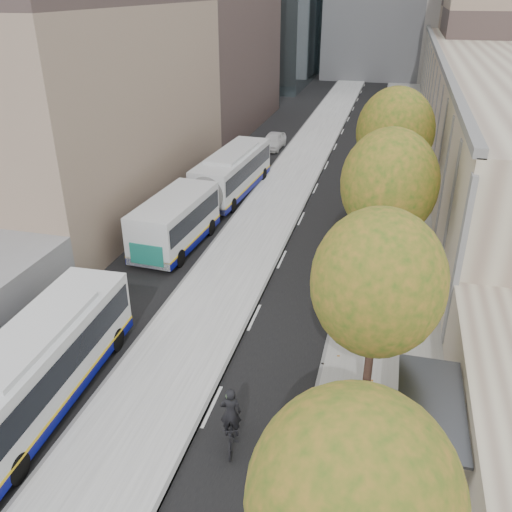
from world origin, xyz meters
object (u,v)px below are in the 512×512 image
(bus_far, at_px, (212,190))
(cyclist, at_px, (231,425))
(bus_shelter, at_px, (436,416))
(distant_car, at_px, (273,141))

(bus_far, bearing_deg, cyclist, -66.18)
(bus_shelter, xyz_separation_m, cyclist, (-6.13, -0.53, -1.32))
(bus_shelter, relative_size, bus_far, 0.25)
(bus_shelter, height_order, bus_far, bus_far)
(bus_far, xyz_separation_m, distant_car, (0.35, 16.48, -0.88))
(bus_far, height_order, distant_car, bus_far)
(bus_far, relative_size, cyclist, 7.66)
(bus_shelter, bearing_deg, distant_car, 110.13)
(cyclist, height_order, distant_car, cyclist)
(bus_far, bearing_deg, distant_car, 92.29)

